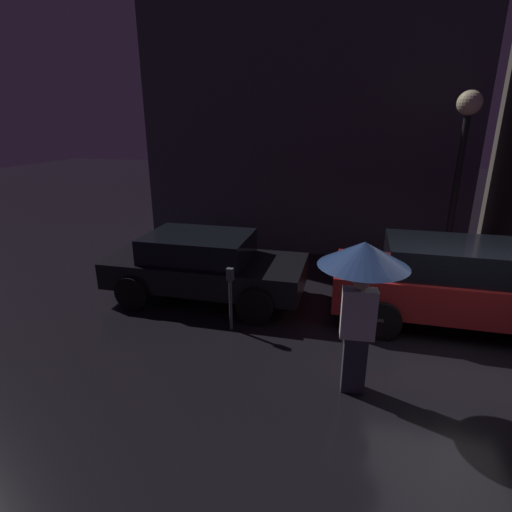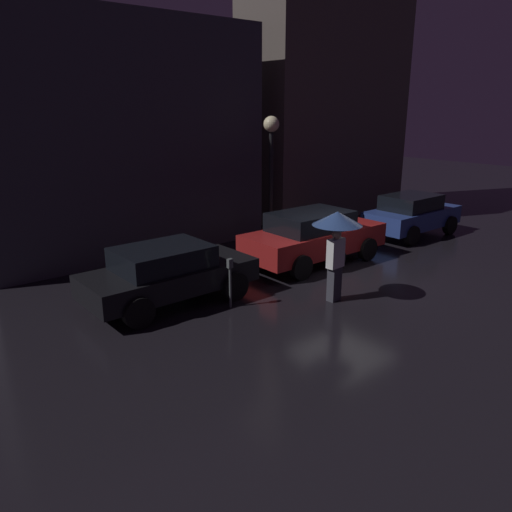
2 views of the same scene
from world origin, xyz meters
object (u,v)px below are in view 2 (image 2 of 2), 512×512
object	(u,v)px
parked_car_blue	(412,214)
street_lamp_near	(271,149)
parked_car_red	(313,236)
parking_meter	(230,277)
pedestrian_with_umbrella	(337,230)
parked_car_black	(168,273)

from	to	relation	value
parked_car_blue	street_lamp_near	xyz separation A→B (m)	(-5.03, 2.10, 2.47)
parked_car_red	parking_meter	xyz separation A→B (m)	(-4.05, -1.25, -0.09)
pedestrian_with_umbrella	street_lamp_near	size ratio (longest dim) A/B	0.52
parked_car_red	pedestrian_with_umbrella	xyz separation A→B (m)	(-1.82, -2.51, 0.96)
pedestrian_with_umbrella	parked_car_blue	bearing A→B (deg)	-164.68
parked_car_blue	pedestrian_with_umbrella	xyz separation A→B (m)	(-7.01, -2.57, 1.00)
parked_car_blue	street_lamp_near	distance (m)	5.98
parked_car_black	parked_car_red	distance (m)	5.02
parking_meter	parked_car_blue	bearing A→B (deg)	8.04
parked_car_black	pedestrian_with_umbrella	xyz separation A→B (m)	(3.20, -2.47, 1.03)
parked_car_blue	parking_meter	bearing A→B (deg)	-172.50
parked_car_blue	parked_car_red	bearing A→B (deg)	-179.89
pedestrian_with_umbrella	parked_car_red	bearing A→B (deg)	-130.78
parked_car_black	parking_meter	size ratio (longest dim) A/B	3.47
parked_car_red	pedestrian_with_umbrella	bearing A→B (deg)	-126.00
parked_car_black	parked_car_red	bearing A→B (deg)	-0.11
street_lamp_near	parked_car_black	bearing A→B (deg)	-157.01
parked_car_black	street_lamp_near	distance (m)	6.16
parked_car_blue	parking_meter	size ratio (longest dim) A/B	3.26
parking_meter	street_lamp_near	world-z (taller)	street_lamp_near
street_lamp_near	parking_meter	bearing A→B (deg)	-141.02
parked_car_black	street_lamp_near	bearing A→B (deg)	22.50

